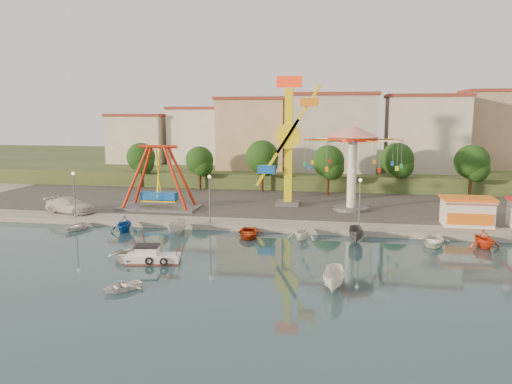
% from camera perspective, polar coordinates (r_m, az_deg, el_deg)
% --- Properties ---
extents(ground, '(200.00, 200.00, 0.00)m').
position_cam_1_polar(ground, '(41.15, 0.78, -8.65)').
color(ground, '#15333C').
rests_on(ground, ground).
extents(quay_deck, '(200.00, 100.00, 0.60)m').
position_cam_1_polar(quay_deck, '(101.64, 6.46, 2.05)').
color(quay_deck, '#9E998E').
rests_on(quay_deck, ground).
extents(asphalt_pad, '(90.00, 28.00, 0.01)m').
position_cam_1_polar(asphalt_pad, '(70.01, 4.77, -0.80)').
color(asphalt_pad, '#4C4944').
rests_on(asphalt_pad, quay_deck).
extents(hill_terrace, '(200.00, 60.00, 3.00)m').
position_cam_1_polar(hill_terrace, '(106.46, 6.65, 3.01)').
color(hill_terrace, '#384C26').
rests_on(hill_terrace, ground).
extents(pirate_ship_ride, '(10.00, 5.00, 8.00)m').
position_cam_1_polar(pirate_ship_ride, '(63.36, -11.05, 1.50)').
color(pirate_ship_ride, '#59595E').
rests_on(pirate_ship_ride, quay_deck).
extents(kamikaze_tower, '(5.73, 3.10, 16.50)m').
position_cam_1_polar(kamikaze_tower, '(64.06, 3.97, 5.44)').
color(kamikaze_tower, '#59595E').
rests_on(kamikaze_tower, quay_deck).
extents(wave_swinger, '(11.60, 11.60, 10.40)m').
position_cam_1_polar(wave_swinger, '(61.95, 10.98, 4.87)').
color(wave_swinger, '#59595E').
rests_on(wave_swinger, quay_deck).
extents(booth_left, '(5.40, 3.78, 3.08)m').
position_cam_1_polar(booth_left, '(57.63, 22.97, -2.04)').
color(booth_left, white).
rests_on(booth_left, quay_deck).
extents(lamp_post_0, '(0.14, 0.14, 5.00)m').
position_cam_1_polar(lamp_post_0, '(60.68, -20.04, -0.44)').
color(lamp_post_0, '#59595E').
rests_on(lamp_post_0, quay_deck).
extents(lamp_post_1, '(0.14, 0.14, 5.00)m').
position_cam_1_polar(lamp_post_1, '(54.47, -5.31, -0.95)').
color(lamp_post_1, '#59595E').
rests_on(lamp_post_1, quay_deck).
extents(lamp_post_2, '(0.14, 0.14, 5.00)m').
position_cam_1_polar(lamp_post_2, '(52.57, 11.76, -1.47)').
color(lamp_post_2, '#59595E').
rests_on(lamp_post_2, quay_deck).
extents(tree_0, '(4.60, 4.60, 7.19)m').
position_cam_1_polar(tree_0, '(82.60, -13.01, 3.90)').
color(tree_0, '#382314').
rests_on(tree_0, quay_deck).
extents(tree_1, '(4.35, 4.35, 6.80)m').
position_cam_1_polar(tree_1, '(78.54, -6.48, 3.62)').
color(tree_1, '#382314').
rests_on(tree_1, quay_deck).
extents(tree_2, '(5.02, 5.02, 7.85)m').
position_cam_1_polar(tree_2, '(75.81, 0.70, 4.03)').
color(tree_2, '#382314').
rests_on(tree_2, quay_deck).
extents(tree_3, '(4.68, 4.68, 7.32)m').
position_cam_1_polar(tree_3, '(73.43, 8.25, 3.49)').
color(tree_3, '#382314').
rests_on(tree_3, quay_deck).
extents(tree_4, '(4.86, 4.86, 7.60)m').
position_cam_1_polar(tree_4, '(76.74, 15.83, 3.62)').
color(tree_4, '#382314').
rests_on(tree_4, quay_deck).
extents(tree_5, '(4.83, 4.83, 7.54)m').
position_cam_1_polar(tree_5, '(76.61, 23.43, 3.18)').
color(tree_5, '#382314').
rests_on(tree_5, quay_deck).
extents(building_0, '(9.26, 9.53, 11.87)m').
position_cam_1_polar(building_0, '(93.68, -15.08, 6.52)').
color(building_0, beige).
rests_on(building_0, hill_terrace).
extents(building_1, '(12.33, 9.01, 8.63)m').
position_cam_1_polar(building_1, '(94.38, -6.99, 5.79)').
color(building_1, silver).
rests_on(building_1, hill_terrace).
extents(building_2, '(11.95, 9.28, 11.23)m').
position_cam_1_polar(building_2, '(91.90, 1.01, 6.58)').
color(building_2, tan).
rests_on(building_2, hill_terrace).
extents(building_3, '(12.59, 10.50, 9.20)m').
position_cam_1_polar(building_3, '(87.65, 9.66, 5.67)').
color(building_3, beige).
rests_on(building_3, hill_terrace).
extents(building_4, '(10.75, 9.23, 9.24)m').
position_cam_1_polar(building_4, '(91.92, 18.14, 5.52)').
color(building_4, beige).
rests_on(building_4, hill_terrace).
extents(building_5, '(12.77, 10.96, 11.21)m').
position_cam_1_polar(building_5, '(92.84, 26.52, 5.66)').
color(building_5, tan).
rests_on(building_5, hill_terrace).
extents(cabin_motorboat, '(4.75, 2.52, 1.59)m').
position_cam_1_polar(cabin_motorboat, '(43.30, -11.84, -7.36)').
color(cabin_motorboat, white).
rests_on(cabin_motorboat, ground).
extents(rowboat_a, '(4.26, 4.66, 0.79)m').
position_cam_1_polar(rowboat_a, '(44.48, -14.72, -7.06)').
color(rowboat_a, silver).
rests_on(rowboat_a, ground).
extents(rowboat_b, '(3.49, 3.59, 0.61)m').
position_cam_1_polar(rowboat_b, '(37.37, -15.04, -10.32)').
color(rowboat_b, white).
rests_on(rowboat_b, ground).
extents(skiff, '(1.71, 4.05, 1.53)m').
position_cam_1_polar(skiff, '(36.52, 8.91, -9.81)').
color(skiff, white).
rests_on(skiff, ground).
extents(van, '(6.73, 3.96, 1.83)m').
position_cam_1_polar(van, '(64.10, -20.48, -1.43)').
color(van, silver).
rests_on(van, quay_deck).
extents(moored_boat_0, '(3.07, 3.89, 0.73)m').
position_cam_1_polar(moored_boat_0, '(57.52, -19.85, -3.70)').
color(moored_boat_0, silver).
rests_on(moored_boat_0, ground).
extents(moored_boat_1, '(3.24, 3.63, 1.74)m').
position_cam_1_polar(moored_boat_1, '(54.88, -14.84, -3.52)').
color(moored_boat_1, '#1354AB').
rests_on(moored_boat_1, ground).
extents(moored_boat_2, '(1.99, 4.04, 1.50)m').
position_cam_1_polar(moored_boat_2, '(52.72, -8.99, -3.97)').
color(moored_boat_2, silver).
rests_on(moored_boat_2, ground).
extents(moored_boat_3, '(3.66, 4.67, 0.88)m').
position_cam_1_polar(moored_boat_3, '(50.86, -0.89, -4.69)').
color(moored_boat_3, '#B6340E').
rests_on(moored_boat_3, ground).
extents(moored_boat_4, '(3.23, 3.60, 1.70)m').
position_cam_1_polar(moored_boat_4, '(50.04, 5.27, -4.48)').
color(moored_boat_4, white).
rests_on(moored_boat_4, ground).
extents(moored_boat_5, '(1.44, 3.82, 1.47)m').
position_cam_1_polar(moored_boat_5, '(49.92, 11.38, -4.78)').
color(moored_boat_5, '#4F4F53').
rests_on(moored_boat_5, ground).
extents(moored_boat_6, '(3.85, 4.75, 0.87)m').
position_cam_1_polar(moored_boat_6, '(50.70, 19.59, -5.27)').
color(moored_boat_6, white).
rests_on(moored_boat_6, ground).
extents(moored_boat_7, '(3.68, 3.99, 1.75)m').
position_cam_1_polar(moored_boat_7, '(51.56, 24.60, -4.84)').
color(moored_boat_7, '#E73F14').
rests_on(moored_boat_7, ground).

